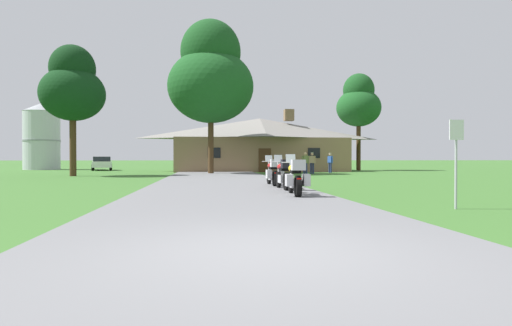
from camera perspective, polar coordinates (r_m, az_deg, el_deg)
ground_plane at (r=25.23m, az=-5.03°, el=-2.14°), size 500.00×500.00×0.00m
asphalt_driveway at (r=23.23m, az=-4.89°, el=-2.30°), size 6.40×80.00×0.06m
motorcycle_yellow_nearest_to_camera at (r=13.14m, az=5.39°, el=-2.02°), size 0.77×2.08×1.30m
motorcycle_red_second_in_row at (r=15.76m, az=3.73°, el=-1.55°), size 0.66×2.08×1.30m
motorcycle_red_farthest_in_row at (r=18.01m, az=2.33°, el=-1.31°), size 0.74×2.08×1.30m
stone_lodge at (r=40.53m, az=0.52°, el=2.60°), size 16.82×7.50×5.98m
bystander_tan_shirt_near_lodge at (r=33.29m, az=7.63°, el=0.16°), size 0.48×0.38×1.69m
bystander_blue_shirt_beside_signpost at (r=36.24m, az=10.04°, el=0.19°), size 0.39×0.47×1.69m
bystander_olive_shirt_by_tree at (r=30.88m, az=6.72°, el=0.09°), size 0.55×0.27×1.67m
metal_signpost_roadside at (r=11.12m, az=25.55°, el=1.27°), size 0.36×0.06×2.14m
tree_by_lodge_front at (r=33.64m, az=-6.17°, el=11.63°), size 6.70×6.70×12.04m
tree_right_of_lodge at (r=44.35m, az=13.77°, el=7.94°), size 4.49×4.49×9.86m
tree_left_near at (r=31.84m, az=-23.65°, el=9.46°), size 4.34×4.34×9.01m
metal_silo_distant at (r=51.49m, az=-27.11°, el=3.25°), size 3.84×3.84×7.27m
parked_white_suv_far_left at (r=45.60m, az=-20.21°, el=0.03°), size 2.86×4.90×1.40m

